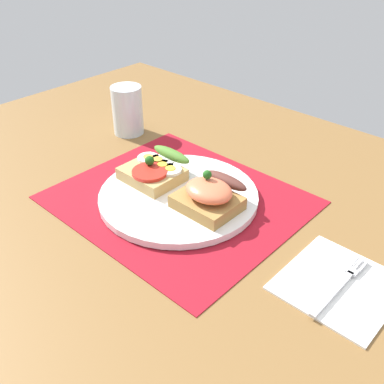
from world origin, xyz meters
The scene contains 8 objects.
ground_plane centered at (0.00, 0.00, -1.60)cm, with size 120.00×90.00×3.20cm, color brown.
placemat centered at (0.00, 0.00, 0.15)cm, with size 37.65×32.77×0.30cm, color maroon.
plate centered at (0.00, 0.00, 0.87)cm, with size 25.98×25.98×1.14cm, color white.
sandwich_egg_tomato centered at (-6.12, 0.86, 3.04)cm, with size 9.53×10.02×4.27cm.
sandwich_salmon centered at (6.29, 0.55, 3.62)cm, with size 9.39×9.29×6.02cm.
napkin centered at (28.68, -0.49, 0.30)cm, with size 13.72×14.17×0.60cm, color white.
fork centered at (29.01, -0.18, 0.76)cm, with size 1.62×13.58×0.32cm.
drinking_glass centered at (-25.48, 11.22, 5.00)cm, with size 6.29×6.29×10.01cm, color silver.
Camera 1 is at (43.00, -43.31, 41.73)cm, focal length 42.01 mm.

